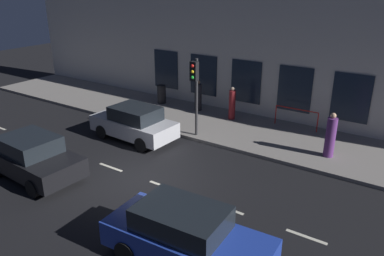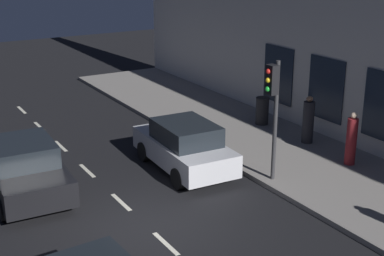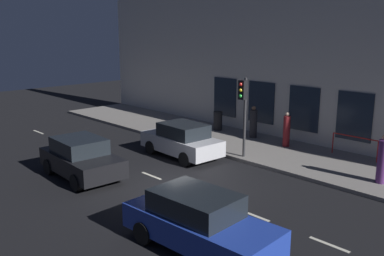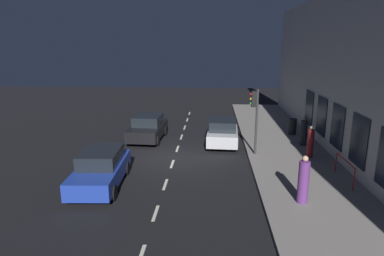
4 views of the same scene
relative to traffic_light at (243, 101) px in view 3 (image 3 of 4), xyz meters
name	(u,v)px [view 3 (image 3 of 4)]	position (x,y,z in m)	size (l,w,h in m)	color
ground_plane	(178,186)	(-4.26, -0.44, -2.69)	(60.00, 60.00, 0.00)	black
sidewalk	(276,152)	(1.99, -0.44, -2.61)	(4.50, 32.00, 0.15)	gray
building_facade	(310,57)	(4.54, -0.44, 1.73)	(0.65, 32.00, 8.85)	beige
lane_centre_line	(197,193)	(-4.26, -1.44, -2.68)	(0.12, 27.20, 0.01)	beige
traffic_light	(243,101)	(0.00, 0.00, 0.00)	(0.47, 0.32, 3.56)	#2D2D30
parked_car_0	(182,140)	(-1.58, 2.27, -1.90)	(2.02, 4.11, 1.58)	#B7B7BC
parked_car_1	(199,222)	(-7.01, -4.34, -1.90)	(2.05, 4.46, 1.58)	#1E389E
parked_car_2	(81,158)	(-6.34, 2.97, -1.90)	(2.11, 4.02, 1.58)	black
pedestrian_0	(253,123)	(3.18, 1.88, -1.77)	(0.55, 0.55, 1.68)	#232328
pedestrian_1	(287,131)	(2.96, -0.33, -1.75)	(0.46, 0.46, 1.71)	maroon
pedestrian_2	(383,161)	(1.21, -5.73, -1.68)	(0.57, 0.57, 1.86)	#5B2D70
trash_bin	(218,121)	(3.10, 4.35, -2.01)	(0.52, 0.52, 1.06)	black
red_railing	(355,142)	(3.57, -3.51, -1.82)	(0.05, 2.13, 0.97)	red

